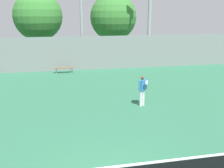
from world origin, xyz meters
TOP-DOWN VIEW (x-y plane):
  - tennis_player at (2.80, 6.92)m, footprint 0.53×0.51m
  - bench_courtside_far at (-1.06, 16.09)m, footprint 1.60×0.40m
  - back_fence at (0.00, 17.04)m, footprint 32.27×0.06m
  - tree_green_broad at (4.59, 22.76)m, footprint 5.02×5.02m
  - tree_dark_dense at (-3.25, 21.99)m, footprint 4.84×4.84m

SIDE VIEW (x-z plane):
  - bench_courtside_far at x=-1.06m, z-range 0.18..0.64m
  - tennis_player at x=2.80m, z-range 0.10..1.76m
  - back_fence at x=0.00m, z-range 0.00..2.94m
  - tree_green_broad at x=4.59m, z-range 0.96..7.94m
  - tree_dark_dense at x=-3.25m, z-range 1.06..8.08m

